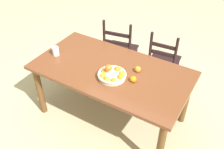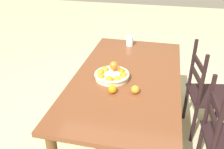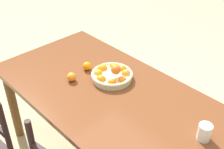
{
  "view_description": "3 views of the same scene",
  "coord_description": "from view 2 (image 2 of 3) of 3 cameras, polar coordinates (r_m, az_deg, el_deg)",
  "views": [
    {
      "loc": [
        1.17,
        -1.92,
        2.45
      ],
      "look_at": [
        0.08,
        -0.12,
        0.79
      ],
      "focal_mm": 40.86,
      "sensor_mm": 36.0,
      "label": 1
    },
    {
      "loc": [
        1.92,
        0.3,
        1.83
      ],
      "look_at": [
        0.08,
        -0.12,
        0.79
      ],
      "focal_mm": 39.63,
      "sensor_mm": 36.0,
      "label": 2
    },
    {
      "loc": [
        -1.24,
        1.12,
        2.03
      ],
      "look_at": [
        0.08,
        -0.12,
        0.79
      ],
      "focal_mm": 47.81,
      "sensor_mm": 36.0,
      "label": 3
    }
  ],
  "objects": [
    {
      "name": "fruit_bowl",
      "position": [
        2.16,
        -0.01,
        -0.09
      ],
      "size": [
        0.31,
        0.31,
        0.14
      ],
      "color": "beige",
      "rests_on": "dining_table"
    },
    {
      "name": "drinking_glass",
      "position": [
        2.86,
        4.11,
        7.69
      ],
      "size": [
        0.08,
        0.08,
        0.1
      ],
      "primitive_type": "cylinder",
      "color": "silver",
      "rests_on": "dining_table"
    },
    {
      "name": "orange_loose_1",
      "position": [
        1.96,
        0.09,
        -3.44
      ],
      "size": [
        0.07,
        0.07,
        0.07
      ],
      "primitive_type": "sphere",
      "color": "orange",
      "rests_on": "dining_table"
    },
    {
      "name": "chair_near_window",
      "position": [
        2.19,
        24.42,
        -13.57
      ],
      "size": [
        0.41,
        0.41,
        0.93
      ],
      "rotation": [
        0.0,
        0.0,
        3.22
      ],
      "color": "black",
      "rests_on": "ground"
    },
    {
      "name": "orange_loose_0",
      "position": [
        1.96,
        5.38,
        -3.48
      ],
      "size": [
        0.07,
        0.07,
        0.07
      ],
      "primitive_type": "sphere",
      "color": "orange",
      "rests_on": "dining_table"
    },
    {
      "name": "ground_plane",
      "position": [
        2.67,
        3.05,
        -14.4
      ],
      "size": [
        12.0,
        12.0,
        0.0
      ],
      "primitive_type": "plane",
      "color": "#AEAC85"
    },
    {
      "name": "dining_table",
      "position": [
        2.27,
        3.48,
        -2.34
      ],
      "size": [
        1.75,
        0.93,
        0.75
      ],
      "color": "brown",
      "rests_on": "ground"
    },
    {
      "name": "chair_by_cabinet",
      "position": [
        2.68,
        21.07,
        -4.37
      ],
      "size": [
        0.49,
        0.49,
        0.97
      ],
      "rotation": [
        0.0,
        0.0,
        3.32
      ],
      "color": "black",
      "rests_on": "ground"
    }
  ]
}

